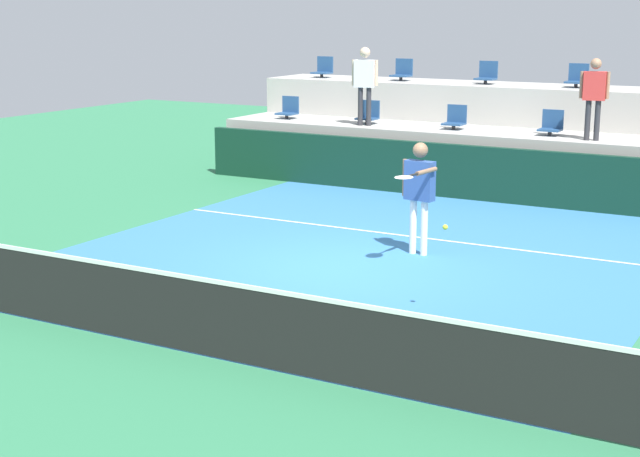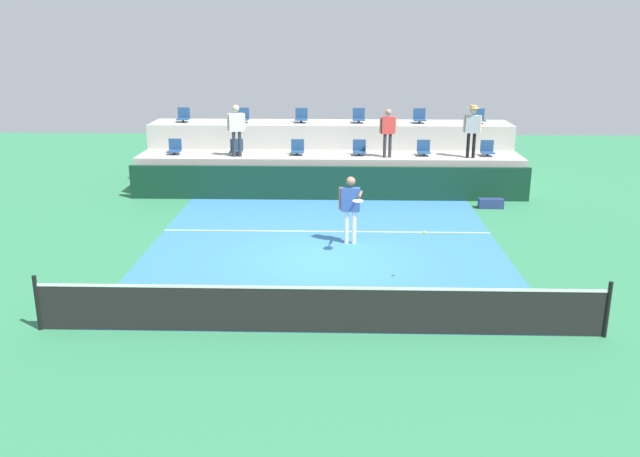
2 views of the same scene
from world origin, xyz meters
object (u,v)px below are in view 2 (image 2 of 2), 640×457
(stadium_chair_upper_right, at_px, (419,117))
(stadium_chair_upper_left, at_px, (243,116))
(tennis_player, at_px, (351,203))
(tennis_ball, at_px, (425,232))
(equipment_bag, at_px, (491,203))
(spectator_in_white, at_px, (388,129))
(stadium_chair_lower_mid_left, at_px, (297,149))
(stadium_chair_upper_mid_right, at_px, (359,117))
(stadium_chair_upper_far_right, at_px, (479,117))
(spectator_with_hat, at_px, (472,126))
(stadium_chair_lower_far_right, at_px, (487,150))
(stadium_chair_upper_far_left, at_px, (183,116))
(stadium_chair_lower_far_left, at_px, (175,148))
(stadium_chair_lower_mid_right, at_px, (359,149))
(spectator_leaning_on_rail, at_px, (236,126))
(stadium_chair_lower_left, at_px, (236,148))
(stadium_chair_upper_mid_left, at_px, (301,117))
(stadium_chair_lower_right, at_px, (424,149))

(stadium_chair_upper_right, bearing_deg, stadium_chair_upper_left, 180.00)
(tennis_player, height_order, tennis_ball, tennis_player)
(equipment_bag, bearing_deg, spectator_in_white, 150.39)
(stadium_chair_lower_mid_left, distance_m, stadium_chair_upper_mid_right, 2.90)
(stadium_chair_upper_far_right, distance_m, spectator_with_hat, 2.28)
(stadium_chair_lower_mid_left, relative_size, stadium_chair_lower_far_right, 1.00)
(stadium_chair_upper_far_left, bearing_deg, stadium_chair_upper_far_right, 0.00)
(stadium_chair_lower_far_left, height_order, stadium_chair_lower_mid_right, same)
(stadium_chair_lower_mid_left, xyz_separation_m, stadium_chair_upper_mid_right, (2.11, 1.80, 0.85))
(stadium_chair_upper_left, bearing_deg, stadium_chair_upper_right, 0.00)
(stadium_chair_upper_far_left, bearing_deg, spectator_leaning_on_rail, -44.00)
(stadium_chair_upper_left, xyz_separation_m, stadium_chair_upper_mid_right, (4.20, 0.00, 0.00))
(stadium_chair_lower_left, xyz_separation_m, tennis_player, (3.81, -5.90, -0.37))
(stadium_chair_upper_left, distance_m, equipment_bag, 9.41)
(stadium_chair_lower_far_left, distance_m, tennis_ball, 11.45)
(stadium_chair_lower_mid_left, height_order, stadium_chair_upper_mid_left, stadium_chair_upper_mid_left)
(tennis_player, distance_m, spectator_in_white, 5.78)
(stadium_chair_lower_far_left, bearing_deg, stadium_chair_lower_mid_right, 0.00)
(stadium_chair_lower_far_right, height_order, spectator_leaning_on_rail, spectator_leaning_on_rail)
(stadium_chair_lower_mid_left, height_order, equipment_bag, stadium_chair_lower_mid_left)
(tennis_player, distance_m, tennis_ball, 3.16)
(spectator_leaning_on_rail, distance_m, equipment_bag, 8.63)
(stadium_chair_lower_mid_right, bearing_deg, spectator_leaning_on_rail, -174.65)
(stadium_chair_lower_left, height_order, stadium_chair_upper_far_left, stadium_chair_upper_far_left)
(stadium_chair_lower_left, relative_size, stadium_chair_upper_mid_right, 1.00)
(spectator_with_hat, relative_size, tennis_ball, 25.48)
(stadium_chair_lower_mid_right, xyz_separation_m, tennis_player, (-0.37, -5.90, -0.37))
(stadium_chair_upper_mid_right, bearing_deg, spectator_with_hat, -30.79)
(stadium_chair_lower_far_right, distance_m, tennis_player, 7.55)
(tennis_player, distance_m, spectator_with_hat, 6.95)
(spectator_with_hat, bearing_deg, stadium_chair_upper_left, 164.48)
(tennis_player, bearing_deg, stadium_chair_lower_mid_left, 106.31)
(stadium_chair_lower_far_left, relative_size, stadium_chair_lower_right, 1.00)
(stadium_chair_lower_far_left, height_order, equipment_bag, stadium_chair_lower_far_left)
(stadium_chair_upper_right, relative_size, equipment_bag, 0.68)
(stadium_chair_lower_left, distance_m, tennis_player, 7.04)
(stadium_chair_upper_right, xyz_separation_m, stadium_chair_upper_far_right, (2.12, 0.00, 0.00))
(stadium_chair_lower_left, relative_size, stadium_chair_upper_right, 1.00)
(stadium_chair_lower_mid_right, bearing_deg, stadium_chair_lower_far_right, 0.00)
(stadium_chair_upper_mid_right, bearing_deg, stadium_chair_upper_far_right, 0.00)
(stadium_chair_lower_mid_left, height_order, spectator_leaning_on_rail, spectator_leaning_on_rail)
(spectator_leaning_on_rail, bearing_deg, stadium_chair_lower_far_left, 170.11)
(stadium_chair_upper_mid_left, xyz_separation_m, equipment_bag, (6.12, -3.97, -2.16))
(stadium_chair_upper_mid_right, distance_m, spectator_in_white, 2.37)
(stadium_chair_upper_far_right, distance_m, tennis_ball, 10.98)
(stadium_chair_upper_far_left, bearing_deg, stadium_chair_upper_left, 0.00)
(stadium_chair_lower_mid_right, xyz_separation_m, stadium_chair_upper_mid_right, (0.01, 1.80, 0.85))
(stadium_chair_upper_left, distance_m, stadium_chair_upper_far_right, 8.50)
(stadium_chair_upper_mid_left, bearing_deg, stadium_chair_upper_far_left, 180.00)
(stadium_chair_lower_left, bearing_deg, tennis_player, -57.16)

